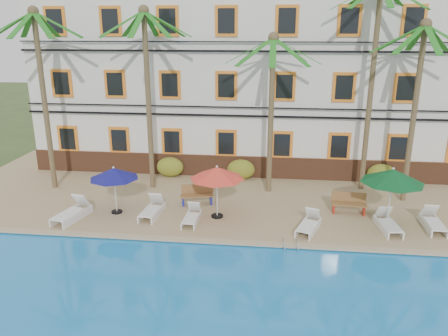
# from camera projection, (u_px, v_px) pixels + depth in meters

# --- Properties ---
(ground) EXTENTS (100.00, 100.00, 0.00)m
(ground) POSITION_uv_depth(u_px,v_px,m) (244.00, 239.00, 17.58)
(ground) COLOR #384C23
(ground) RESTS_ON ground
(pool_deck) EXTENTS (30.00, 12.00, 0.25)m
(pool_deck) POSITION_uv_depth(u_px,v_px,m) (251.00, 192.00, 22.28)
(pool_deck) COLOR tan
(pool_deck) RESTS_ON ground
(pool_coping) EXTENTS (30.00, 0.35, 0.06)m
(pool_coping) POSITION_uv_depth(u_px,v_px,m) (243.00, 243.00, 16.64)
(pool_coping) COLOR tan
(pool_coping) RESTS_ON pool_deck
(hotel_building) EXTENTS (25.40, 6.44, 10.22)m
(hotel_building) POSITION_uv_depth(u_px,v_px,m) (258.00, 77.00, 25.40)
(hotel_building) COLOR silver
(hotel_building) RESTS_ON pool_deck
(palm_a) EXTENTS (4.43, 4.43, 8.84)m
(palm_a) POSITION_uv_depth(u_px,v_px,m) (41.00, 77.00, 20.88)
(palm_a) COLOR brown
(palm_a) RESTS_ON pool_deck
(palm_b) EXTENTS (4.43, 4.43, 8.88)m
(palm_b) POSITION_uv_depth(u_px,v_px,m) (147.00, 76.00, 20.88)
(palm_b) COLOR brown
(palm_b) RESTS_ON pool_deck
(palm_c) EXTENTS (4.43, 4.43, 7.70)m
(palm_c) POSITION_uv_depth(u_px,v_px,m) (272.00, 92.00, 20.57)
(palm_c) COLOR brown
(palm_c) RESTS_ON pool_deck
(palm_d) EXTENTS (4.43, 4.43, 10.06)m
(palm_d) POSITION_uv_depth(u_px,v_px,m) (374.00, 63.00, 20.48)
(palm_d) COLOR brown
(palm_d) RESTS_ON pool_deck
(palm_e) EXTENTS (4.43, 4.43, 8.26)m
(palm_e) POSITION_uv_depth(u_px,v_px,m) (417.00, 89.00, 19.31)
(palm_e) COLOR brown
(palm_e) RESTS_ON pool_deck
(shrub_left) EXTENTS (1.50, 0.90, 1.10)m
(shrub_left) POSITION_uv_depth(u_px,v_px,m) (170.00, 167.00, 24.08)
(shrub_left) COLOR #315E1A
(shrub_left) RESTS_ON pool_deck
(shrub_mid) EXTENTS (1.50, 0.90, 1.10)m
(shrub_mid) POSITION_uv_depth(u_px,v_px,m) (241.00, 169.00, 23.66)
(shrub_mid) COLOR #315E1A
(shrub_mid) RESTS_ON pool_deck
(shrub_right) EXTENTS (1.50, 0.90, 1.10)m
(shrub_right) POSITION_uv_depth(u_px,v_px,m) (381.00, 174.00, 22.86)
(shrub_right) COLOR #315E1A
(shrub_right) RESTS_ON pool_deck
(umbrella_blue) EXTENTS (2.15, 2.15, 2.15)m
(umbrella_blue) POSITION_uv_depth(u_px,v_px,m) (114.00, 174.00, 18.92)
(umbrella_blue) COLOR black
(umbrella_blue) RESTS_ON pool_deck
(umbrella_red) EXTENTS (2.35, 2.35, 2.35)m
(umbrella_red) POSITION_uv_depth(u_px,v_px,m) (217.00, 173.00, 18.42)
(umbrella_red) COLOR black
(umbrella_red) RESTS_ON pool_deck
(umbrella_green) EXTENTS (2.55, 2.55, 2.55)m
(umbrella_green) POSITION_uv_depth(u_px,v_px,m) (393.00, 176.00, 17.50)
(umbrella_green) COLOR black
(umbrella_green) RESTS_ON pool_deck
(lounger_a) EXTENTS (1.15, 2.13, 0.95)m
(lounger_a) POSITION_uv_depth(u_px,v_px,m) (72.00, 212.00, 18.73)
(lounger_a) COLOR white
(lounger_a) RESTS_ON pool_deck
(lounger_b) EXTENTS (0.81, 1.91, 0.88)m
(lounger_b) POSITION_uv_depth(u_px,v_px,m) (152.00, 209.00, 19.08)
(lounger_b) COLOR white
(lounger_b) RESTS_ON pool_deck
(lounger_c) EXTENTS (0.63, 1.65, 0.77)m
(lounger_c) POSITION_uv_depth(u_px,v_px,m) (192.00, 217.00, 18.44)
(lounger_c) COLOR white
(lounger_c) RESTS_ON pool_deck
(lounger_d) EXTENTS (1.19, 1.87, 0.83)m
(lounger_d) POSITION_uv_depth(u_px,v_px,m) (309.00, 224.00, 17.65)
(lounger_d) COLOR white
(lounger_d) RESTS_ON pool_deck
(lounger_e) EXTENTS (0.85, 1.86, 0.85)m
(lounger_e) POSITION_uv_depth(u_px,v_px,m) (388.00, 223.00, 17.72)
(lounger_e) COLOR white
(lounger_e) RESTS_ON pool_deck
(lounger_f) EXTENTS (0.71, 1.85, 0.87)m
(lounger_f) POSITION_uv_depth(u_px,v_px,m) (433.00, 222.00, 17.85)
(lounger_f) COLOR white
(lounger_f) RESTS_ON pool_deck
(bench_left) EXTENTS (1.57, 0.85, 0.93)m
(bench_left) POSITION_uv_depth(u_px,v_px,m) (197.00, 194.00, 20.32)
(bench_left) COLOR olive
(bench_left) RESTS_ON pool_deck
(bench_right) EXTENTS (1.53, 0.58, 0.93)m
(bench_right) POSITION_uv_depth(u_px,v_px,m) (349.00, 203.00, 19.32)
(bench_right) COLOR olive
(bench_right) RESTS_ON pool_deck
(pool_ladder) EXTENTS (0.54, 0.74, 0.74)m
(pool_ladder) POSITION_uv_depth(u_px,v_px,m) (291.00, 247.00, 16.36)
(pool_ladder) COLOR silver
(pool_ladder) RESTS_ON ground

